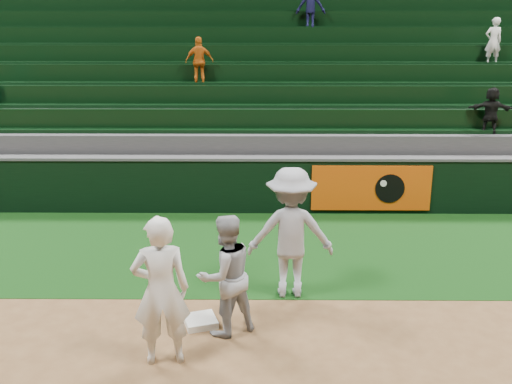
% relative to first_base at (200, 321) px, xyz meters
% --- Properties ---
extents(ground, '(70.00, 70.00, 0.00)m').
position_rel_first_base_xyz_m(ground, '(0.24, -0.16, -0.05)').
color(ground, brown).
rests_on(ground, ground).
extents(foul_grass, '(36.00, 4.20, 0.01)m').
position_rel_first_base_xyz_m(foul_grass, '(0.24, 2.84, -0.04)').
color(foul_grass, black).
rests_on(foul_grass, ground).
extents(first_base, '(0.54, 0.54, 0.10)m').
position_rel_first_base_xyz_m(first_base, '(0.00, 0.00, 0.00)').
color(first_base, white).
rests_on(first_base, ground).
extents(first_baseman, '(0.76, 0.58, 1.90)m').
position_rel_first_base_xyz_m(first_baseman, '(-0.36, -0.89, 0.90)').
color(first_baseman, white).
rests_on(first_baseman, ground).
extents(baserunner, '(1.03, 0.97, 1.67)m').
position_rel_first_base_xyz_m(baserunner, '(0.37, -0.19, 0.79)').
color(baserunner, '#9C9FA6').
rests_on(baserunner, ground).
extents(base_coach, '(1.31, 0.76, 2.01)m').
position_rel_first_base_xyz_m(base_coach, '(1.29, 0.94, 0.97)').
color(base_coach, '#9DA0AB').
rests_on(base_coach, foul_grass).
extents(field_wall, '(36.00, 0.45, 1.25)m').
position_rel_first_base_xyz_m(field_wall, '(0.27, 5.04, 0.59)').
color(field_wall, black).
rests_on(field_wall, ground).
extents(stadium_seating, '(36.00, 5.95, 5.20)m').
position_rel_first_base_xyz_m(stadium_seating, '(0.24, 8.81, 1.65)').
color(stadium_seating, '#353537').
rests_on(stadium_seating, ground).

